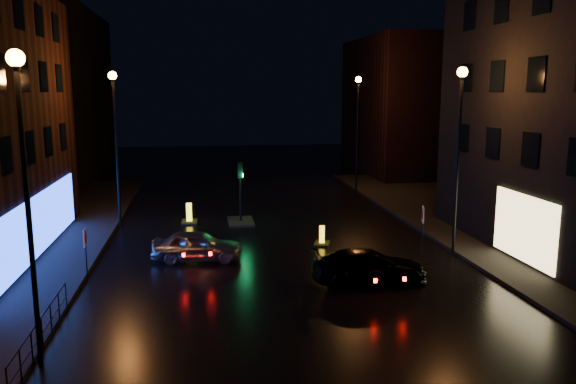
% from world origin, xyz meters
% --- Properties ---
extents(ground, '(120.00, 120.00, 0.00)m').
position_xyz_m(ground, '(0.00, 0.00, 0.00)').
color(ground, black).
rests_on(ground, ground).
extents(pavement_right, '(12.00, 44.00, 0.15)m').
position_xyz_m(pavement_right, '(14.00, 8.00, 0.07)').
color(pavement_right, black).
rests_on(pavement_right, ground).
extents(building_far_left, '(8.00, 16.00, 14.00)m').
position_xyz_m(building_far_left, '(-16.00, 35.00, 7.00)').
color(building_far_left, black).
rests_on(building_far_left, ground).
extents(building_far_right, '(8.00, 14.00, 12.00)m').
position_xyz_m(building_far_right, '(15.00, 32.00, 6.00)').
color(building_far_right, black).
rests_on(building_far_right, ground).
extents(street_lamp_lnear, '(0.44, 0.44, 8.37)m').
position_xyz_m(street_lamp_lnear, '(-7.80, -2.00, 5.56)').
color(street_lamp_lnear, black).
rests_on(street_lamp_lnear, ground).
extents(street_lamp_lfar, '(0.44, 0.44, 8.37)m').
position_xyz_m(street_lamp_lfar, '(-7.80, 14.00, 5.56)').
color(street_lamp_lfar, black).
rests_on(street_lamp_lfar, ground).
extents(street_lamp_rnear, '(0.44, 0.44, 8.37)m').
position_xyz_m(street_lamp_rnear, '(7.80, 6.00, 5.56)').
color(street_lamp_rnear, black).
rests_on(street_lamp_rnear, ground).
extents(street_lamp_rfar, '(0.44, 0.44, 8.37)m').
position_xyz_m(street_lamp_rfar, '(7.80, 22.00, 5.56)').
color(street_lamp_rfar, black).
rests_on(street_lamp_rfar, ground).
extents(traffic_signal, '(1.40, 2.40, 3.45)m').
position_xyz_m(traffic_signal, '(-1.20, 14.00, 0.50)').
color(traffic_signal, black).
rests_on(traffic_signal, ground).
extents(guard_railing, '(0.05, 6.04, 1.00)m').
position_xyz_m(guard_railing, '(-8.00, -1.00, 0.74)').
color(guard_railing, black).
rests_on(guard_railing, ground).
extents(silver_hatchback, '(4.06, 2.03, 1.33)m').
position_xyz_m(silver_hatchback, '(-3.61, 7.14, 0.66)').
color(silver_hatchback, '#ABADB3').
rests_on(silver_hatchback, ground).
extents(dark_sedan, '(4.50, 1.89, 1.30)m').
position_xyz_m(dark_sedan, '(3.00, 3.12, 0.65)').
color(dark_sedan, black).
rests_on(dark_sedan, ground).
extents(bollard_near, '(1.00, 1.22, 0.92)m').
position_xyz_m(bollard_near, '(2.36, 8.79, 0.20)').
color(bollard_near, black).
rests_on(bollard_near, ground).
extents(bollard_far, '(0.91, 1.32, 1.13)m').
position_xyz_m(bollard_far, '(-4.08, 14.42, 0.25)').
color(bollard_far, black).
rests_on(bollard_far, ground).
extents(road_sign_left, '(0.06, 0.50, 2.06)m').
position_xyz_m(road_sign_left, '(-7.90, 5.11, 1.55)').
color(road_sign_left, black).
rests_on(road_sign_left, ground).
extents(road_sign_right, '(0.20, 0.53, 2.22)m').
position_xyz_m(road_sign_right, '(6.50, 6.46, 1.67)').
color(road_sign_right, black).
rests_on(road_sign_right, ground).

